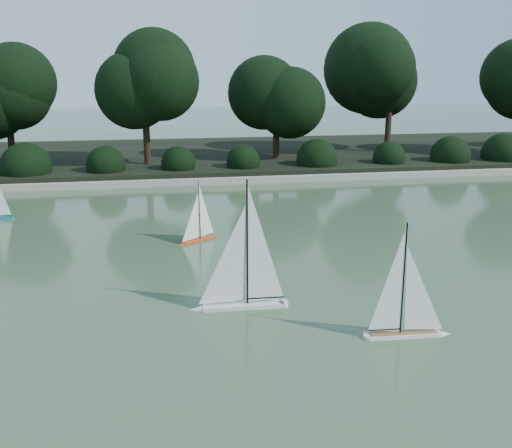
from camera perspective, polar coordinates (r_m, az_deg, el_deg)
The scene contains 8 objects.
ground at distance 7.45m, azimuth 12.37°, elevation -9.36°, with size 80.00×80.00×0.00m, color #344C2D.
pond_coping at distance 15.76m, azimuth 0.20°, elevation 4.49°, with size 40.00×0.35×0.18m, color gray.
far_bank at distance 19.65m, azimuth -1.83°, elevation 6.84°, with size 40.00×8.00×0.30m, color black.
tree_line at distance 18.11m, azimuth 2.80°, elevation 14.02°, with size 26.31×3.93×4.39m.
shrub_hedge at distance 16.57m, azimuth -0.34°, elevation 6.30°, with size 29.10×1.10×1.10m.
sailboat_white_a at distance 7.53m, azimuth -2.03°, elevation -6.36°, with size 1.34×0.26×1.83m.
sailboat_white_b at distance 7.04m, azimuth 15.26°, elevation -9.06°, with size 1.09×0.23×1.48m.
sailboat_orange at distance 10.43m, azimuth -6.01°, elevation -0.78°, with size 0.78×0.55×1.17m.
Camera 1 is at (-2.67, -6.24, 3.08)m, focal length 40.00 mm.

